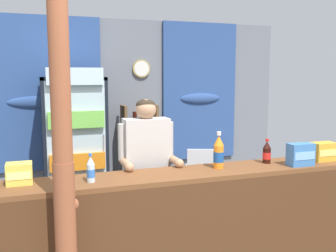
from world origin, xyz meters
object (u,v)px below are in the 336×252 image
object	(u,v)px
soda_bottle_orange_soda	(219,153)
snack_box_biscuit	(301,155)
bottle_shelf_rack	(140,153)
soda_bottle_water	(91,170)
plastic_lawn_chair	(203,175)
timber_post	(63,170)
snack_box_choco_powder	(324,152)
soda_bottle_cola	(267,153)
stall_counter	(186,219)
shopkeeper	(147,160)
snack_box_instant_noodle	(19,174)
drink_fridge	(75,136)

from	to	relation	value
soda_bottle_orange_soda	snack_box_biscuit	distance (m)	0.77
bottle_shelf_rack	soda_bottle_water	size ratio (longest dim) A/B	6.04
plastic_lawn_chair	soda_bottle_orange_soda	distance (m)	1.63
timber_post	snack_box_choco_powder	bearing A→B (deg)	8.38
soda_bottle_cola	snack_box_biscuit	world-z (taller)	soda_bottle_cola
soda_bottle_water	snack_box_choco_powder	size ratio (longest dim) A/B	0.98
stall_counter	snack_box_choco_powder	bearing A→B (deg)	2.98
stall_counter	shopkeeper	world-z (taller)	shopkeeper
soda_bottle_cola	snack_box_choco_powder	world-z (taller)	soda_bottle_cola
plastic_lawn_chair	snack_box_biscuit	world-z (taller)	snack_box_biscuit
soda_bottle_orange_soda	soda_bottle_cola	distance (m)	0.52
stall_counter	snack_box_instant_noodle	xyz separation A→B (m)	(-1.30, 0.18, 0.46)
soda_bottle_orange_soda	snack_box_biscuit	size ratio (longest dim) A/B	1.39
stall_counter	snack_box_instant_noodle	size ratio (longest dim) A/B	16.61
plastic_lawn_chair	shopkeeper	size ratio (longest dim) A/B	0.55
shopkeeper	soda_bottle_cola	distance (m)	1.14
drink_fridge	plastic_lawn_chair	distance (m)	1.72
bottle_shelf_rack	soda_bottle_cola	world-z (taller)	bottle_shelf_rack
drink_fridge	snack_box_biscuit	xyz separation A→B (m)	(1.83, -2.00, 0.03)
soda_bottle_water	snack_box_biscuit	bearing A→B (deg)	-2.41
soda_bottle_water	timber_post	bearing A→B (deg)	-123.40
stall_counter	plastic_lawn_chair	size ratio (longest dim) A/B	3.66
drink_fridge	snack_box_instant_noodle	world-z (taller)	drink_fridge
soda_bottle_orange_soda	plastic_lawn_chair	bearing A→B (deg)	70.79
stall_counter	snack_box_choco_powder	size ratio (longest dim) A/B	13.47
timber_post	snack_box_choco_powder	distance (m)	2.50
soda_bottle_orange_soda	stall_counter	bearing A→B (deg)	-159.39
bottle_shelf_rack	snack_box_choco_powder	bearing A→B (deg)	-58.59
drink_fridge	soda_bottle_water	distance (m)	1.92
drink_fridge	shopkeeper	world-z (taller)	drink_fridge
timber_post	shopkeeper	bearing A→B (deg)	45.44
bottle_shelf_rack	snack_box_instant_noodle	size ratio (longest dim) A/B	7.28
soda_bottle_orange_soda	snack_box_choco_powder	xyz separation A→B (m)	(1.10, -0.06, -0.05)
timber_post	snack_box_choco_powder	world-z (taller)	timber_post
soda_bottle_cola	snack_box_biscuit	size ratio (longest dim) A/B	0.98
drink_fridge	shopkeeper	distance (m)	1.53
shopkeeper	snack_box_choco_powder	bearing A→B (deg)	-15.58
plastic_lawn_chair	snack_box_choco_powder	world-z (taller)	snack_box_choco_powder
timber_post	soda_bottle_cola	bearing A→B (deg)	13.52
soda_bottle_cola	snack_box_biscuit	bearing A→B (deg)	-39.52
stall_counter	shopkeeper	distance (m)	0.70
stall_counter	plastic_lawn_chair	world-z (taller)	stall_counter
soda_bottle_orange_soda	soda_bottle_cola	world-z (taller)	soda_bottle_orange_soda
soda_bottle_orange_soda	snack_box_instant_noodle	world-z (taller)	soda_bottle_orange_soda
timber_post	shopkeeper	size ratio (longest dim) A/B	1.55
bottle_shelf_rack	shopkeeper	bearing A→B (deg)	-102.66
bottle_shelf_rack	snack_box_biscuit	distance (m)	2.43
snack_box_biscuit	snack_box_choco_powder	xyz separation A→B (m)	(0.35, 0.10, -0.01)
stall_counter	shopkeeper	size ratio (longest dim) A/B	2.01
bottle_shelf_rack	snack_box_biscuit	xyz separation A→B (m)	(0.94, -2.21, 0.35)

